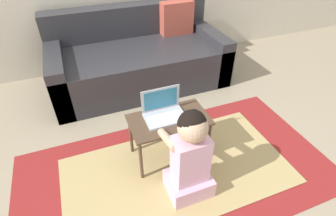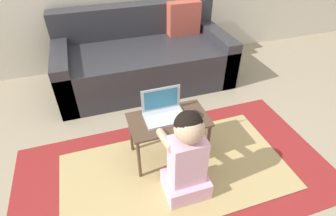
{
  "view_description": "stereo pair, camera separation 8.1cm",
  "coord_description": "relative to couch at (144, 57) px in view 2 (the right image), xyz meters",
  "views": [
    {
      "loc": [
        -0.56,
        -1.3,
        1.59
      ],
      "look_at": [
        -0.01,
        0.1,
        0.44
      ],
      "focal_mm": 28.0,
      "sensor_mm": 36.0,
      "label": 1
    },
    {
      "loc": [
        -0.48,
        -1.33,
        1.59
      ],
      "look_at": [
        -0.01,
        0.1,
        0.44
      ],
      "focal_mm": 28.0,
      "sensor_mm": 36.0,
      "label": 2
    }
  ],
  "objects": [
    {
      "name": "area_rug",
      "position": [
        -0.11,
        -1.4,
        -0.27
      ],
      "size": [
        2.33,
        1.21,
        0.01
      ],
      "color": "maroon",
      "rests_on": "ground_plane"
    },
    {
      "name": "person_seated",
      "position": [
        -0.11,
        -1.57,
        0.07
      ],
      "size": [
        0.29,
        0.39,
        0.69
      ],
      "color": "#E5B2CC",
      "rests_on": "ground_plane"
    },
    {
      "name": "laptop",
      "position": [
        -0.13,
        -1.19,
        0.14
      ],
      "size": [
        0.29,
        0.19,
        0.21
      ],
      "color": "#B7BCC6",
      "rests_on": "laptop_desk"
    },
    {
      "name": "ground_plane",
      "position": [
        -0.09,
        -1.27,
        -0.27
      ],
      "size": [
        16.0,
        16.0,
        0.0
      ],
      "primitive_type": "plane",
      "color": "gray"
    },
    {
      "name": "laptop_desk",
      "position": [
        -0.11,
        -1.22,
        0.06
      ],
      "size": [
        0.58,
        0.33,
        0.38
      ],
      "color": "#4C3828",
      "rests_on": "ground_plane"
    },
    {
      "name": "couch",
      "position": [
        0.0,
        0.0,
        0.0
      ],
      "size": [
        1.82,
        0.94,
        0.78
      ],
      "color": "#2D2D33",
      "rests_on": "ground_plane"
    },
    {
      "name": "computer_mouse",
      "position": [
        0.08,
        -1.25,
        0.13
      ],
      "size": [
        0.07,
        0.09,
        0.04
      ],
      "color": "black",
      "rests_on": "laptop_desk"
    }
  ]
}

